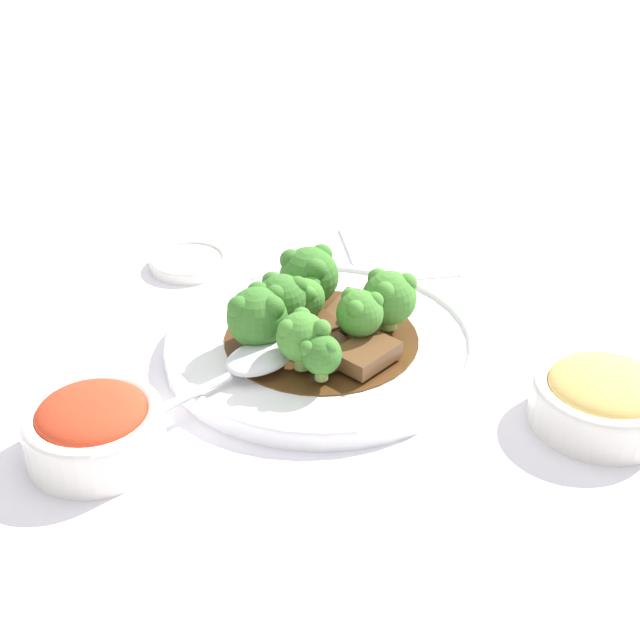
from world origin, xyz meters
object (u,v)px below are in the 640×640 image
Objects in this scene: broccoli_floret_6 at (316,354)px; broccoli_floret_7 at (388,297)px; beef_strip_2 at (326,347)px; side_bowl_kimchi at (92,427)px; serving_spoon at (246,364)px; broccoli_floret_4 at (280,299)px; broccoli_floret_5 at (308,275)px; beef_strip_1 at (310,330)px; broccoli_floret_2 at (303,297)px; broccoli_floret_0 at (256,316)px; side_bowl_appetizer at (601,398)px; sauce_dish at (187,261)px; broccoli_floret_1 at (358,313)px; beef_strip_0 at (342,312)px; beef_strip_3 at (365,354)px; main_plate at (320,343)px; broccoli_floret_3 at (300,336)px.

broccoli_floret_7 reaches higher than broccoli_floret_6.
side_bowl_kimchi is (-0.11, 0.17, 0.00)m from beef_strip_2.
broccoli_floret_6 reaches higher than serving_spoon.
broccoli_floret_4 is 0.96× the size of broccoli_floret_5.
broccoli_floret_5 is at bearing -39.16° from side_bowl_kimchi.
beef_strip_1 is 1.46× the size of broccoli_floret_6.
beef_strip_2 is 1.55× the size of broccoli_floret_2.
broccoli_floret_5 is (0.07, -0.04, 0.00)m from broccoli_floret_0.
side_bowl_kimchi reaches higher than beef_strip_1.
side_bowl_appetizer is 0.45m from sauce_dish.
broccoli_floret_4 is at bearing -40.76° from broccoli_floret_0.
beef_strip_2 is 1.33× the size of broccoli_floret_1.
broccoli_floret_5 is (0.06, 0.00, 0.03)m from beef_strip_1.
beef_strip_1 is at bearing 138.46° from beef_strip_0.
beef_strip_3 is at bearing -57.65° from broccoli_floret_6.
broccoli_floret_2 reaches higher than main_plate.
side_bowl_kimchi reaches higher than beef_strip_0.
main_plate is 0.02m from beef_strip_1.
broccoli_floret_0 reaches higher than beef_strip_3.
broccoli_floret_6 is 0.10m from broccoli_floret_7.
broccoli_floret_0 is 0.12m from broccoli_floret_7.
main_plate is 3.52× the size of beef_strip_0.
broccoli_floret_6 is at bearing -141.23° from broccoli_floret_3.
beef_strip_3 is 1.44× the size of broccoli_floret_2.
broccoli_floret_4 is at bearing 72.08° from broccoli_floret_1.
broccoli_floret_1 is (0.00, -0.09, 0.00)m from broccoli_floret_0.
broccoli_floret_5 is at bearing -6.35° from broccoli_floret_2.
broccoli_floret_5 reaches higher than serving_spoon.
broccoli_floret_5 is 1.40× the size of broccoli_floret_6.
side_bowl_kimchi is at bearing 140.84° from broccoli_floret_5.
beef_strip_0 and beef_strip_2 have the same top height.
side_bowl_appetizer is at bearing -101.44° from broccoli_floret_3.
broccoli_floret_3 is (-0.07, 0.00, 0.00)m from broccoli_floret_2.
sauce_dish is (0.20, 0.18, -0.02)m from beef_strip_3.
broccoli_floret_7 is at bearing -77.17° from beef_strip_1.
beef_strip_1 is 0.06m from broccoli_floret_3.
beef_strip_2 is at bearing 65.57° from beef_strip_3.
broccoli_floret_7 reaches higher than beef_strip_1.
broccoli_floret_7 is 0.51× the size of side_bowl_kimchi.
side_bowl_kimchi is (-0.14, 0.16, 0.00)m from beef_strip_1.
beef_strip_3 is (-0.04, -0.05, 0.00)m from beef_strip_1.
broccoli_floret_4 is at bearing 23.13° from broccoli_floret_6.
beef_strip_3 is 0.09m from broccoli_floret_4.
broccoli_floret_0 is 0.05m from serving_spoon.
beef_strip_1 is at bearing 28.78° from beef_strip_2.
beef_strip_0 is 0.12m from serving_spoon.
broccoli_floret_3 is 0.94× the size of broccoli_floret_7.
broccoli_floret_6 is (-0.12, -0.01, -0.01)m from broccoli_floret_5.
broccoli_floret_4 and broccoli_floret_7 have the same top height.
beef_strip_2 is 1.26× the size of broccoli_floret_7.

